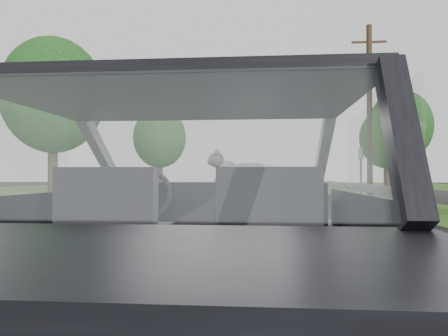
% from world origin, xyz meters
% --- Properties ---
extents(subject_car, '(1.80, 4.00, 1.45)m').
position_xyz_m(subject_car, '(0.00, 0.00, 0.72)').
color(subject_car, black).
rests_on(subject_car, ground).
extents(dashboard, '(1.58, 0.45, 0.30)m').
position_xyz_m(dashboard, '(0.00, 0.62, 0.85)').
color(dashboard, black).
rests_on(dashboard, subject_car).
extents(driver_seat, '(0.50, 0.72, 0.42)m').
position_xyz_m(driver_seat, '(-0.40, -0.29, 0.88)').
color(driver_seat, black).
rests_on(driver_seat, subject_car).
extents(passenger_seat, '(0.50, 0.72, 0.42)m').
position_xyz_m(passenger_seat, '(0.40, -0.29, 0.88)').
color(passenger_seat, black).
rests_on(passenger_seat, subject_car).
extents(steering_wheel, '(0.36, 0.36, 0.04)m').
position_xyz_m(steering_wheel, '(-0.40, 0.33, 0.92)').
color(steering_wheel, black).
rests_on(steering_wheel, dashboard).
extents(cat, '(0.57, 0.28, 0.24)m').
position_xyz_m(cat, '(0.27, 0.62, 1.08)').
color(cat, '#979799').
rests_on(cat, dashboard).
extents(guardrail, '(0.05, 90.00, 0.32)m').
position_xyz_m(guardrail, '(4.30, 10.00, 0.58)').
color(guardrail, gray).
rests_on(guardrail, ground).
extents(other_car, '(2.25, 4.24, 1.33)m').
position_xyz_m(other_car, '(0.26, 15.21, 0.66)').
color(other_car, '#B2B2B3').
rests_on(other_car, ground).
extents(highway_sign, '(0.10, 0.99, 2.46)m').
position_xyz_m(highway_sign, '(5.21, 19.81, 1.23)').
color(highway_sign, '#136829').
rests_on(highway_sign, ground).
extents(utility_pole, '(0.33, 0.33, 9.01)m').
position_xyz_m(utility_pole, '(5.92, 20.96, 4.51)').
color(utility_pole, '#352615').
rests_on(utility_pole, ground).
extents(tree_2, '(4.38, 4.38, 5.81)m').
position_xyz_m(tree_2, '(9.16, 29.55, 2.90)').
color(tree_2, black).
rests_on(tree_2, ground).
extents(tree_3, '(7.24, 7.24, 8.79)m').
position_xyz_m(tree_3, '(13.07, 39.39, 4.39)').
color(tree_3, black).
rests_on(tree_3, ground).
extents(tree_5, '(7.35, 7.35, 8.59)m').
position_xyz_m(tree_5, '(-11.39, 20.93, 4.29)').
color(tree_5, black).
rests_on(tree_5, ground).
extents(tree_6, '(4.52, 4.52, 6.17)m').
position_xyz_m(tree_6, '(-7.64, 30.58, 3.09)').
color(tree_6, black).
rests_on(tree_6, ground).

